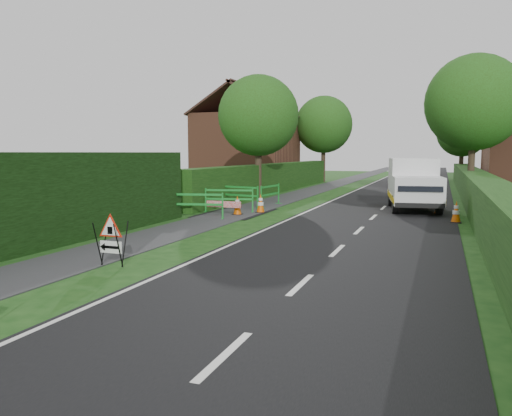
# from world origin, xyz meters

# --- Properties ---
(ground) EXTENTS (120.00, 120.00, 0.00)m
(ground) POSITION_xyz_m (0.00, 0.00, 0.00)
(ground) COLOR #163F12
(ground) RESTS_ON ground
(road_surface) EXTENTS (6.00, 90.00, 0.02)m
(road_surface) POSITION_xyz_m (2.50, 35.00, 0.00)
(road_surface) COLOR black
(road_surface) RESTS_ON ground
(footpath) EXTENTS (2.00, 90.00, 0.02)m
(footpath) POSITION_xyz_m (-3.00, 35.00, 0.01)
(footpath) COLOR #2D2D30
(footpath) RESTS_ON ground
(hedge_west_far) EXTENTS (1.00, 24.00, 1.80)m
(hedge_west_far) POSITION_xyz_m (-5.00, 22.00, 0.00)
(hedge_west_far) COLOR #14380F
(hedge_west_far) RESTS_ON ground
(hedge_east) EXTENTS (1.20, 50.00, 1.50)m
(hedge_east) POSITION_xyz_m (6.50, 16.00, 0.00)
(hedge_east) COLOR #14380F
(hedge_east) RESTS_ON ground
(house_west) EXTENTS (7.50, 7.40, 7.88)m
(house_west) POSITION_xyz_m (-10.00, 30.00, 2.90)
(house_west) COLOR brown
(house_west) RESTS_ON ground
(tree_nw) EXTENTS (4.40, 4.40, 6.70)m
(tree_nw) POSITION_xyz_m (-4.60, 18.00, 4.48)
(tree_nw) COLOR #2D2116
(tree_nw) RESTS_ON ground
(tree_ne) EXTENTS (5.20, 5.20, 7.79)m
(tree_ne) POSITION_xyz_m (6.40, 22.00, 5.17)
(tree_ne) COLOR #2D2116
(tree_ne) RESTS_ON ground
(tree_fw) EXTENTS (4.80, 4.80, 7.24)m
(tree_fw) POSITION_xyz_m (-4.60, 34.00, 4.83)
(tree_fw) COLOR #2D2116
(tree_fw) RESTS_ON ground
(tree_fe) EXTENTS (4.20, 4.20, 6.33)m
(tree_fe) POSITION_xyz_m (6.40, 38.00, 4.22)
(tree_fe) COLOR #2D2116
(tree_fe) RESTS_ON ground
(triangle_sign) EXTENTS (0.68, 0.68, 0.98)m
(triangle_sign) POSITION_xyz_m (-1.82, 1.05, 0.68)
(triangle_sign) COLOR black
(triangle_sign) RESTS_ON ground
(works_van) EXTENTS (2.62, 5.13, 2.24)m
(works_van) POSITION_xyz_m (3.77, 14.84, 1.19)
(works_van) COLOR silver
(works_van) RESTS_ON ground
(traffic_cone_0) EXTENTS (0.38, 0.38, 0.79)m
(traffic_cone_0) POSITION_xyz_m (5.44, 11.12, 0.39)
(traffic_cone_0) COLOR black
(traffic_cone_0) RESTS_ON ground
(traffic_cone_1) EXTENTS (0.38, 0.38, 0.79)m
(traffic_cone_1) POSITION_xyz_m (4.84, 13.67, 0.39)
(traffic_cone_1) COLOR black
(traffic_cone_1) RESTS_ON ground
(traffic_cone_2) EXTENTS (0.38, 0.38, 0.79)m
(traffic_cone_2) POSITION_xyz_m (4.58, 15.93, 0.39)
(traffic_cone_2) COLOR black
(traffic_cone_2) RESTS_ON ground
(traffic_cone_3) EXTENTS (0.38, 0.38, 0.79)m
(traffic_cone_3) POSITION_xyz_m (-2.71, 10.44, 0.39)
(traffic_cone_3) COLOR black
(traffic_cone_3) RESTS_ON ground
(traffic_cone_4) EXTENTS (0.38, 0.38, 0.79)m
(traffic_cone_4) POSITION_xyz_m (-2.09, 11.46, 0.39)
(traffic_cone_4) COLOR black
(traffic_cone_4) RESTS_ON ground
(ped_barrier_0) EXTENTS (2.09, 0.80, 1.00)m
(ped_barrier_0) POSITION_xyz_m (-3.71, 8.84, 0.63)
(ped_barrier_0) COLOR #18892A
(ped_barrier_0) RESTS_ON ground
(ped_barrier_1) EXTENTS (2.09, 0.81, 1.00)m
(ped_barrier_1) POSITION_xyz_m (-3.42, 11.24, 0.63)
(ped_barrier_1) COLOR #18892A
(ped_barrier_1) RESTS_ON ground
(ped_barrier_2) EXTENTS (2.09, 0.81, 1.00)m
(ped_barrier_2) POSITION_xyz_m (-3.73, 13.13, 0.63)
(ped_barrier_2) COLOR #18892A
(ped_barrier_2) RESTS_ON ground
(ped_barrier_3) EXTENTS (0.53, 2.08, 1.00)m
(ped_barrier_3) POSITION_xyz_m (-2.58, 14.12, 0.63)
(ped_barrier_3) COLOR #18892A
(ped_barrier_3) RESTS_ON ground
(redwhite_plank) EXTENTS (1.50, 0.08, 0.25)m
(redwhite_plank) POSITION_xyz_m (-3.17, 10.11, 0.00)
(redwhite_plank) COLOR red
(redwhite_plank) RESTS_ON ground
(hatchback_car) EXTENTS (2.47, 3.98, 1.26)m
(hatchback_car) POSITION_xyz_m (2.44, 27.07, 0.63)
(hatchback_car) COLOR silver
(hatchback_car) RESTS_ON ground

